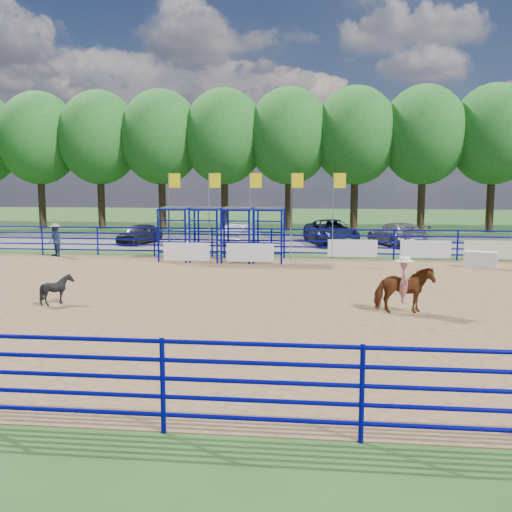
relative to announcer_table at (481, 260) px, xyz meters
name	(u,v)px	position (x,y,z in m)	size (l,w,h in m)	color
ground	(246,299)	(-9.47, -7.65, -0.38)	(120.00, 120.00, 0.00)	#345B24
arena_dirt	(246,299)	(-9.47, -7.65, -0.37)	(30.00, 20.00, 0.02)	#926E49
gravel_strip	(281,243)	(-9.47, 9.35, -0.38)	(40.00, 10.00, 0.01)	#68645C
announcer_table	(481,260)	(0.00, 0.00, 0.00)	(1.37, 0.64, 0.73)	silver
horse_and_rider	(404,286)	(-4.65, -9.17, 0.43)	(1.71, 0.91, 2.26)	brown
calf	(57,289)	(-15.23, -9.10, 0.11)	(0.76, 0.85, 0.94)	black
spectator_cowboy	(55,240)	(-20.39, 1.56, 0.46)	(0.97, 0.95, 1.64)	navy
car_a	(140,233)	(-18.05, 8.01, 0.24)	(1.45, 3.60, 1.23)	black
car_b	(241,234)	(-11.79, 8.25, 0.24)	(1.30, 3.73, 1.23)	gray
car_c	(331,232)	(-6.40, 8.69, 0.37)	(2.48, 5.39, 1.50)	black
car_d	(396,234)	(-2.55, 8.50, 0.32)	(1.94, 4.77, 1.39)	#565659
perimeter_fence	(246,277)	(-9.47, -7.65, 0.37)	(30.10, 20.10, 1.50)	#060897
chute_assembly	(230,235)	(-11.37, 1.19, 0.88)	(19.32, 2.41, 4.20)	#060897
treeline	(289,131)	(-9.47, 18.35, 7.15)	(56.40, 6.40, 11.24)	#3F2B19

